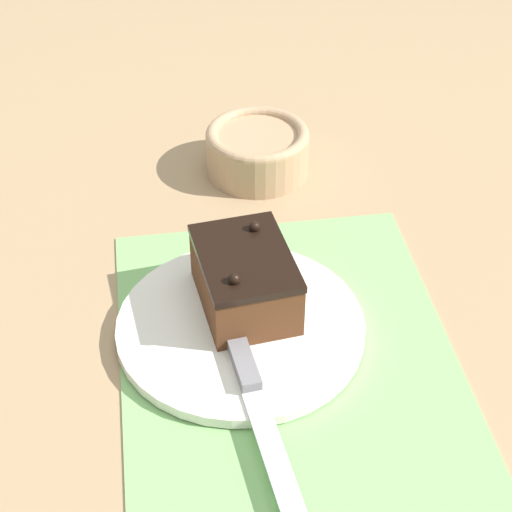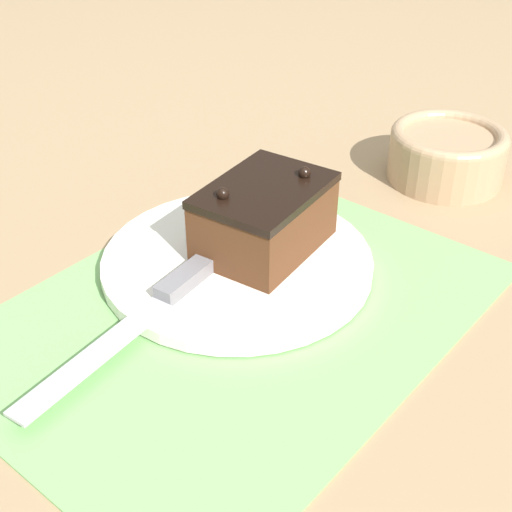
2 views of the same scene
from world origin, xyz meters
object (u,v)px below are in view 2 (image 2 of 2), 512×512
object	(u,v)px
chocolate_cake	(264,217)
serving_knife	(160,300)
small_bowl	(447,153)
cake_plate	(237,261)

from	to	relation	value
chocolate_cake	serving_knife	size ratio (longest dim) A/B	0.57
chocolate_cake	small_bowl	world-z (taller)	chocolate_cake
cake_plate	chocolate_cake	size ratio (longest dim) A/B	1.88
chocolate_cake	small_bowl	bearing A→B (deg)	168.74
serving_knife	small_bowl	bearing A→B (deg)	-105.54
cake_plate	serving_knife	xyz separation A→B (m)	(0.10, -0.00, 0.01)
serving_knife	chocolate_cake	bearing A→B (deg)	-101.01
cake_plate	serving_knife	distance (m)	0.10
serving_knife	small_bowl	xyz separation A→B (m)	(-0.40, 0.06, 0.01)
serving_knife	small_bowl	distance (m)	0.41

